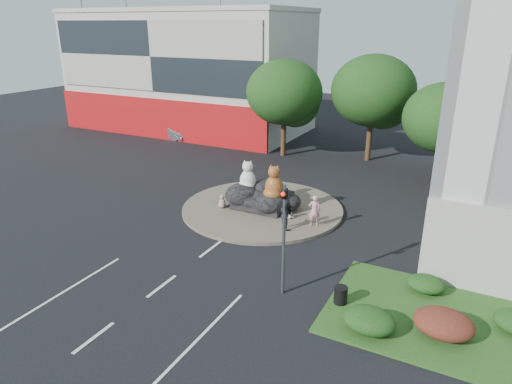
% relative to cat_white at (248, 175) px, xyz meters
% --- Properties ---
extents(ground, '(120.00, 120.00, 0.00)m').
position_rel_cat_white_xyz_m(ground, '(1.08, -10.08, -2.09)').
color(ground, black).
rests_on(ground, ground).
extents(roundabout_island, '(10.00, 10.00, 0.20)m').
position_rel_cat_white_xyz_m(roundabout_island, '(1.08, -0.08, -1.99)').
color(roundabout_island, brown).
rests_on(roundabout_island, ground).
extents(rock_plinth, '(3.20, 2.60, 0.90)m').
position_rel_cat_white_xyz_m(rock_plinth, '(1.08, -0.08, -1.44)').
color(rock_plinth, black).
rests_on(rock_plinth, roundabout_island).
extents(shophouse_block, '(25.20, 12.30, 17.40)m').
position_rel_cat_white_xyz_m(shophouse_block, '(-16.93, 17.83, 4.10)').
color(shophouse_block, '#BCB7AA').
rests_on(shophouse_block, ground).
extents(grass_verge, '(10.00, 6.00, 0.12)m').
position_rel_cat_white_xyz_m(grass_verge, '(13.08, -7.08, -2.03)').
color(grass_verge, '#284517').
rests_on(grass_verge, ground).
extents(tree_left, '(6.46, 6.46, 8.27)m').
position_rel_cat_white_xyz_m(tree_left, '(-2.85, 11.98, 3.16)').
color(tree_left, '#382314').
rests_on(tree_left, ground).
extents(tree_mid, '(6.84, 6.84, 8.76)m').
position_rel_cat_white_xyz_m(tree_mid, '(4.15, 13.98, 3.47)').
color(tree_mid, '#382314').
rests_on(tree_mid, ground).
extents(tree_right, '(5.70, 5.70, 7.30)m').
position_rel_cat_white_xyz_m(tree_right, '(10.15, 9.98, 2.54)').
color(tree_right, '#382314').
rests_on(tree_right, ground).
extents(hedge_near_green, '(2.00, 1.60, 0.90)m').
position_rel_cat_white_xyz_m(hedge_near_green, '(10.08, -9.08, -1.52)').
color(hedge_near_green, '#153310').
rests_on(hedge_near_green, grass_verge).
extents(hedge_red, '(2.20, 1.76, 0.99)m').
position_rel_cat_white_xyz_m(hedge_red, '(12.58, -8.08, -1.47)').
color(hedge_red, '#4B1414').
rests_on(hedge_red, grass_verge).
extents(hedge_back_green, '(1.60, 1.28, 0.72)m').
position_rel_cat_white_xyz_m(hedge_back_green, '(11.58, -5.28, -1.61)').
color(hedge_back_green, '#153310').
rests_on(hedge_back_green, grass_verge).
extents(traffic_light, '(0.44, 1.24, 5.00)m').
position_rel_cat_white_xyz_m(traffic_light, '(6.17, -8.08, 1.53)').
color(traffic_light, '#595B60').
rests_on(traffic_light, ground).
extents(street_lamp, '(2.34, 0.22, 8.06)m').
position_rel_cat_white_xyz_m(street_lamp, '(13.89, -2.08, 2.47)').
color(street_lamp, '#595B60').
rests_on(street_lamp, ground).
extents(cat_white, '(1.32, 1.19, 1.97)m').
position_rel_cat_white_xyz_m(cat_white, '(0.00, 0.00, 0.00)').
color(cat_white, silver).
rests_on(cat_white, rock_plinth).
extents(cat_tabby, '(1.35, 1.19, 2.13)m').
position_rel_cat_white_xyz_m(cat_tabby, '(2.07, -0.55, 0.08)').
color(cat_tabby, '#A56D22').
rests_on(cat_tabby, rock_plinth).
extents(kitten_calico, '(0.63, 0.58, 0.87)m').
position_rel_cat_white_xyz_m(kitten_calico, '(-1.10, -1.32, -1.45)').
color(kitten_calico, beige).
rests_on(kitten_calico, roundabout_island).
extents(kitten_white, '(0.60, 0.60, 0.76)m').
position_rel_cat_white_xyz_m(kitten_white, '(3.27, -0.97, -1.51)').
color(kitten_white, silver).
rests_on(kitten_white, roundabout_island).
extents(pedestrian_pink, '(0.79, 0.67, 1.84)m').
position_rel_cat_white_xyz_m(pedestrian_pink, '(4.93, -1.26, -0.97)').
color(pedestrian_pink, pink).
rests_on(pedestrian_pink, roundabout_island).
extents(pedestrian_dark, '(1.06, 1.03, 1.72)m').
position_rel_cat_white_xyz_m(pedestrian_dark, '(3.69, -2.34, -1.03)').
color(pedestrian_dark, black).
rests_on(pedestrian_dark, roundabout_island).
extents(parked_car, '(4.36, 1.85, 1.40)m').
position_rel_cat_white_xyz_m(parked_car, '(-15.66, 12.48, -1.39)').
color(parked_car, '#A2A6AA').
rests_on(parked_car, ground).
extents(litter_bin, '(0.73, 0.73, 0.74)m').
position_rel_cat_white_xyz_m(litter_bin, '(8.58, -7.81, -1.60)').
color(litter_bin, black).
rests_on(litter_bin, grass_verge).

